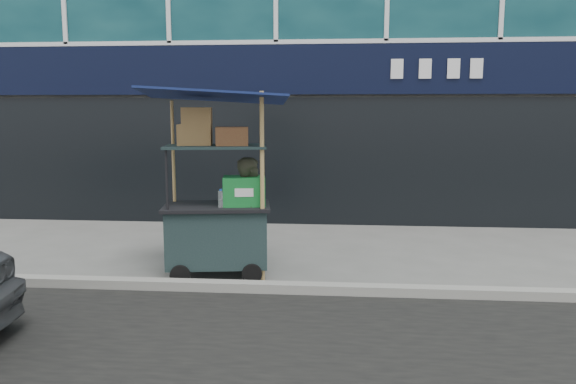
{
  "coord_description": "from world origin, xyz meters",
  "views": [
    {
      "loc": [
        1.12,
        -6.64,
        2.17
      ],
      "look_at": [
        0.45,
        1.2,
        1.01
      ],
      "focal_mm": 35.0,
      "sensor_mm": 36.0,
      "label": 1
    }
  ],
  "objects": [
    {
      "name": "curb",
      "position": [
        0.0,
        -0.2,
        0.06
      ],
      "size": [
        80.0,
        0.18,
        0.12
      ],
      "primitive_type": "cube",
      "color": "gray",
      "rests_on": "ground"
    },
    {
      "name": "vendor_man",
      "position": [
        0.03,
        0.49,
        0.78
      ],
      "size": [
        0.43,
        0.61,
        1.56
      ],
      "primitive_type": "imported",
      "rotation": [
        0.0,
        0.0,
        1.68
      ],
      "color": "#282A1F",
      "rests_on": "ground"
    },
    {
      "name": "vendor_cart",
      "position": [
        -0.39,
        0.43,
        0.86
      ],
      "size": [
        1.98,
        1.53,
        2.45
      ],
      "rotation": [
        0.0,
        0.0,
        0.15
      ],
      "color": "#182929",
      "rests_on": "ground"
    },
    {
      "name": "ground",
      "position": [
        0.0,
        0.0,
        0.0
      ],
      "size": [
        80.0,
        80.0,
        0.0
      ],
      "primitive_type": "plane",
      "color": "#5F5F5B",
      "rests_on": "ground"
    }
  ]
}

